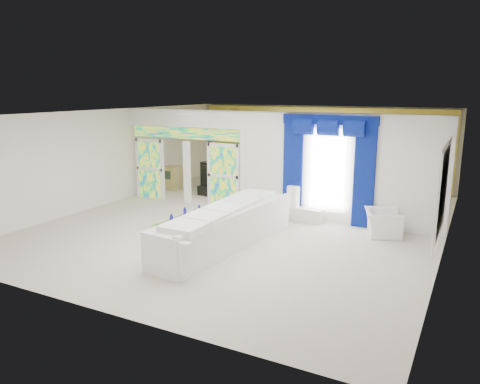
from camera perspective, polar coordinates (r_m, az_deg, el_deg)
The scene contains 22 objects.
floor at distance 12.98m, azimuth 1.28°, elevation -3.59°, with size 12.00×12.00×0.00m, color #B7AF9E.
dividing_wall at distance 12.82m, azimuth 11.99°, elevation 2.81°, with size 5.70×0.18×3.00m, color white.
dividing_header at distance 14.81m, azimuth -6.96°, elevation 9.04°, with size 4.30×0.18×0.55m, color white.
stained_panel_left at distance 15.85m, azimuth -11.05°, elevation 2.85°, with size 0.95×0.04×2.00m, color #994C3F.
stained_panel_right at distance 14.27m, azimuth -2.05°, elevation 2.01°, with size 0.95×0.04×2.00m, color #994C3F.
stained_transom at distance 14.84m, azimuth -6.91°, elevation 7.21°, with size 4.00×0.05×0.35m, color #994C3F.
window_pane at distance 12.80m, azimuth 10.78°, elevation 2.62°, with size 1.00×0.02×2.30m, color white.
blue_drape_left at distance 13.10m, azimuth 6.54°, elevation 2.76°, with size 0.55×0.10×2.80m, color #040A4A.
blue_drape_right at distance 12.53m, azimuth 15.10°, elevation 1.97°, with size 0.55×0.10×2.80m, color #040A4A.
blue_pelmet at distance 12.61m, azimuth 10.99°, elevation 8.74°, with size 2.60×0.12×0.25m, color #040A4A.
wall_mirror at distance 10.41m, azimuth 23.83°, elevation 0.06°, with size 0.04×2.70×1.90m, color white.
gold_curtains at distance 18.08m, azimuth 9.68°, elevation 5.68°, with size 9.70×0.12×2.90m, color #BA902C.
white_sofa at distance 10.81m, azimuth -1.80°, elevation -4.58°, with size 0.96×4.47×0.85m, color white.
coffee_table at distance 11.81m, azimuth -6.81°, elevation -4.30°, with size 0.61×1.83×0.41m, color gold.
console_table at distance 13.07m, azimuth 7.75°, elevation -2.74°, with size 1.12×0.36×0.37m, color silver.
table_lamp at distance 13.05m, azimuth 6.58°, elevation -0.56°, with size 0.36×0.36×0.58m, color silver.
armchair at distance 12.21m, azimuth 17.21°, elevation -3.65°, with size 0.98×0.86×0.64m, color white.
grand_piano at distance 17.30m, azimuth -0.80°, elevation 2.26°, with size 1.56×2.04×1.03m, color black.
piano_bench at distance 16.01m, azimuth -3.52°, elevation 0.10°, with size 0.98×0.38×0.33m, color black.
tv_console at distance 17.14m, azimuth -8.41°, elevation 1.74°, with size 0.59×0.54×0.86m, color #A27651.
chandelier at distance 16.58m, azimuth -0.61°, elevation 9.24°, with size 0.60×0.60×0.60m, color gold.
decanters at distance 11.70m, azimuth -6.88°, elevation -2.96°, with size 0.19×1.28×0.24m.
Camera 1 is at (5.52, -11.18, 3.61)m, focal length 34.56 mm.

